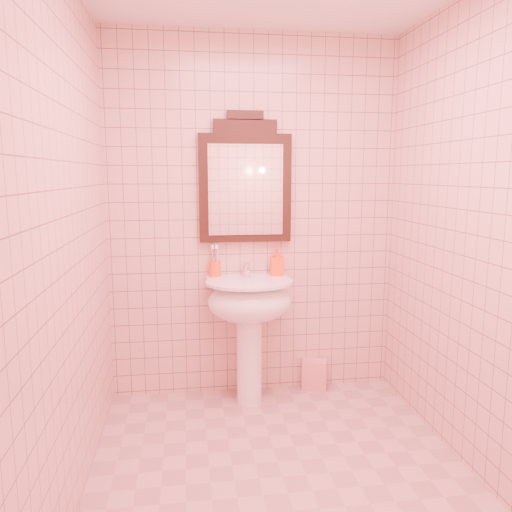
{
  "coord_description": "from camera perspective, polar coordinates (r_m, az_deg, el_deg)",
  "views": [
    {
      "loc": [
        -0.47,
        -2.34,
        1.56
      ],
      "look_at": [
        -0.06,
        0.55,
        1.08
      ],
      "focal_mm": 35.0,
      "sensor_mm": 36.0,
      "label": 1
    }
  ],
  "objects": [
    {
      "name": "towel",
      "position": [
        3.79,
        6.7,
        -13.28
      ],
      "size": [
        0.2,
        0.17,
        0.21
      ],
      "primitive_type": "cube",
      "rotation": [
        0.0,
        0.0,
        -0.34
      ],
      "color": "#E79387",
      "rests_on": "floor"
    },
    {
      "name": "back_wall",
      "position": [
        3.48,
        -0.25,
        4.24
      ],
      "size": [
        2.0,
        0.02,
        2.5
      ],
      "primitive_type": "cube",
      "color": "#DBA699",
      "rests_on": "floor"
    },
    {
      "name": "faucet",
      "position": [
        3.43,
        -1.07,
        -1.41
      ],
      "size": [
        0.04,
        0.16,
        0.11
      ],
      "color": "white",
      "rests_on": "pedestal_sink"
    },
    {
      "name": "soap_dispenser",
      "position": [
        3.46,
        2.42,
        -0.64
      ],
      "size": [
        0.09,
        0.09,
        0.2
      ],
      "primitive_type": "imported",
      "rotation": [
        0.0,
        0.0,
        -0.03
      ],
      "color": "#FF4715",
      "rests_on": "pedestal_sink"
    },
    {
      "name": "floor",
      "position": [
        2.85,
        3.05,
        -23.87
      ],
      "size": [
        2.2,
        2.2,
        0.0
      ],
      "primitive_type": "plane",
      "color": "#C79F90",
      "rests_on": "ground"
    },
    {
      "name": "pedestal_sink",
      "position": [
        3.36,
        -0.77,
        -6.18
      ],
      "size": [
        0.58,
        0.58,
        0.86
      ],
      "color": "white",
      "rests_on": "floor"
    },
    {
      "name": "mirror",
      "position": [
        3.43,
        -1.23,
        8.41
      ],
      "size": [
        0.63,
        0.06,
        0.88
      ],
      "color": "black",
      "rests_on": "back_wall"
    },
    {
      "name": "toothbrush_cup",
      "position": [
        3.44,
        -4.73,
        -1.43
      ],
      "size": [
        0.08,
        0.08,
        0.2
      ],
      "rotation": [
        0.0,
        0.0,
        -0.14
      ],
      "color": "#FF4315",
      "rests_on": "pedestal_sink"
    }
  ]
}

